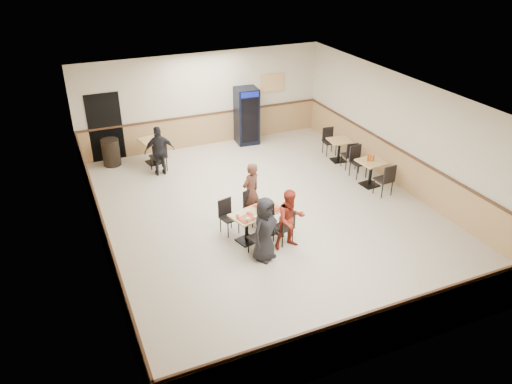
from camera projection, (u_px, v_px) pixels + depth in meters
name	position (u px, v px, depth m)	size (l,w,h in m)	color
ground	(268.00, 214.00, 12.47)	(10.00, 10.00, 0.00)	beige
room_shell	(287.00, 146.00, 14.89)	(10.00, 10.00, 10.00)	silver
main_table	(257.00, 220.00, 11.36)	(1.37, 0.93, 0.67)	black
main_chairs	(256.00, 221.00, 11.35)	(1.45, 1.71, 0.85)	black
diner_woman_left	(265.00, 229.00, 10.48)	(0.72, 0.47, 1.46)	black
diner_woman_right	(290.00, 219.00, 10.89)	(0.69, 0.53, 1.41)	maroon
diner_man_opposite	(251.00, 191.00, 11.98)	(0.54, 0.35, 1.47)	brown
lone_diner	(159.00, 151.00, 14.18)	(0.85, 0.36, 1.46)	black
tabletop_clutter	(259.00, 212.00, 11.22)	(1.12, 0.76, 0.12)	red
side_table_near	(371.00, 169.00, 13.66)	(0.74, 0.74, 0.73)	black
side_table_near_chair_south	(384.00, 179.00, 13.19)	(0.43, 0.43, 0.93)	black
side_table_near_chair_north	(359.00, 162.00, 14.15)	(0.43, 0.43, 0.93)	black
side_table_far	(339.00, 147.00, 15.13)	(0.70, 0.70, 0.68)	black
side_table_far_chair_south	(349.00, 154.00, 14.70)	(0.40, 0.40, 0.86)	black
side_table_far_chair_north	(330.00, 142.00, 15.58)	(0.40, 0.40, 0.86)	black
condiment_caddy	(370.00, 158.00, 13.53)	(0.23, 0.06, 0.20)	#C53C0E
back_table	(153.00, 147.00, 14.98)	(0.83, 0.83, 0.76)	black
back_table_chair_lone	(158.00, 156.00, 14.50)	(0.44, 0.44, 0.96)	black
pepsi_cooler	(247.00, 116.00, 16.23)	(0.75, 0.76, 1.85)	black
trash_bin	(111.00, 152.00, 14.89)	(0.52, 0.52, 0.82)	black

